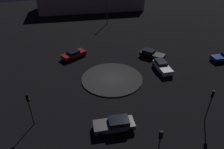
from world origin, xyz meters
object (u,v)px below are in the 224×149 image
(car_red, at_px, (74,54))
(traffic_light_northeast, at_px, (29,104))
(streetlamp_south, at_px, (107,4))
(traffic_light_northwest, at_px, (211,100))
(car_grey, at_px, (115,124))
(car_white, at_px, (162,66))
(car_black, at_px, (152,54))
(traffic_light_north, at_px, (160,140))
(car_blue, at_px, (224,57))

(car_red, relative_size, traffic_light_northeast, 1.11)
(car_red, bearing_deg, streetlamp_south, 29.14)
(traffic_light_northwest, bearing_deg, car_grey, 46.24)
(car_red, xyz_separation_m, traffic_light_northeast, (7.44, 14.94, 2.34))
(car_white, bearing_deg, car_black, 178.92)
(traffic_light_north, distance_m, traffic_light_northeast, 14.15)
(car_grey, relative_size, traffic_light_north, 1.19)
(car_white, distance_m, traffic_light_north, 17.35)
(traffic_light_north, bearing_deg, car_red, 11.01)
(car_grey, bearing_deg, traffic_light_northwest, 176.57)
(car_blue, height_order, car_white, car_white)
(car_grey, xyz_separation_m, traffic_light_north, (-2.40, 5.14, 2.12))
(car_blue, xyz_separation_m, traffic_light_northwest, (13.24, 11.07, 2.40))
(car_grey, bearing_deg, car_red, -77.75)
(car_blue, distance_m, traffic_light_northwest, 17.42)
(car_blue, bearing_deg, traffic_light_northwest, 46.90)
(traffic_light_northeast, bearing_deg, car_grey, -50.99)
(car_black, distance_m, streetlamp_south, 20.62)
(car_grey, bearing_deg, car_black, -121.99)
(car_red, xyz_separation_m, car_white, (-12.74, 9.31, 0.04))
(car_blue, relative_size, traffic_light_north, 1.07)
(traffic_light_north, height_order, streetlamp_south, streetlamp_south)
(traffic_light_north, distance_m, streetlamp_south, 40.24)
(traffic_light_northeast, bearing_deg, car_white, -11.56)
(car_grey, xyz_separation_m, traffic_light_northeast, (8.57, -3.79, 2.33))
(car_blue, relative_size, car_white, 0.97)
(car_blue, bearing_deg, streetlamp_south, -55.36)
(car_black, distance_m, car_grey, 18.72)
(car_blue, distance_m, streetlamp_south, 29.05)
(car_black, height_order, traffic_light_northwest, traffic_light_northwest)
(car_red, bearing_deg, car_grey, -110.88)
(streetlamp_south, bearing_deg, car_red, 53.48)
(car_blue, height_order, car_grey, car_grey)
(car_black, xyz_separation_m, traffic_light_northwest, (1.78, 16.44, 2.40))
(traffic_light_northwest, height_order, streetlamp_south, streetlamp_south)
(car_red, relative_size, traffic_light_north, 1.19)
(car_red, height_order, traffic_light_north, traffic_light_north)
(car_grey, distance_m, traffic_light_northwest, 10.95)
(car_red, height_order, car_black, car_red)
(car_white, relative_size, traffic_light_northeast, 1.02)
(car_red, distance_m, traffic_light_north, 24.22)
(car_white, bearing_deg, traffic_light_northwest, 0.63)
(car_grey, bearing_deg, car_white, -132.17)
(car_blue, bearing_deg, car_grey, 27.39)
(car_black, xyz_separation_m, traffic_light_northeast, (20.80, 10.38, 2.36))
(car_black, xyz_separation_m, traffic_light_north, (9.83, 19.31, 2.16))
(car_black, relative_size, car_grey, 0.96)
(traffic_light_northeast, xyz_separation_m, streetlamp_south, (-18.94, -30.46, 1.93))
(car_black, bearing_deg, car_grey, -78.18)
(traffic_light_north, relative_size, traffic_light_northeast, 0.93)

